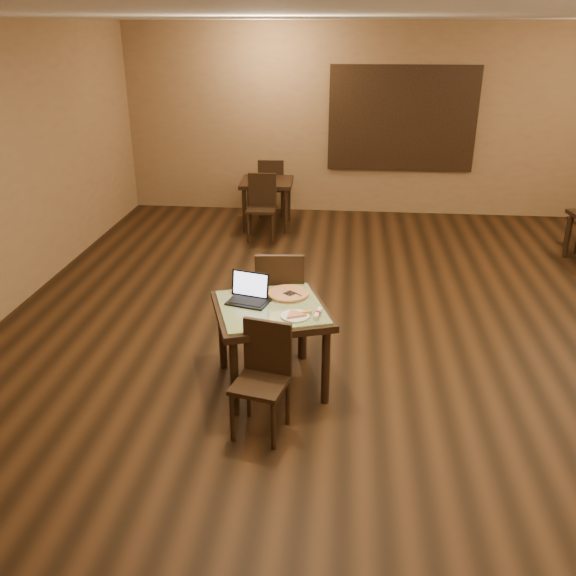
# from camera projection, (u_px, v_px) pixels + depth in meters

# --- Properties ---
(ground) EXTENTS (10.00, 10.00, 0.00)m
(ground) POSITION_uv_depth(u_px,v_px,m) (375.00, 358.00, 5.84)
(ground) COLOR black
(ground) RESTS_ON ground
(wall_back) EXTENTS (8.00, 0.02, 3.00)m
(wall_back) POSITION_uv_depth(u_px,v_px,m) (370.00, 121.00, 9.80)
(wall_back) COLOR olive
(wall_back) RESTS_ON ground
(ceiling) EXTENTS (8.00, 10.00, 0.02)m
(ceiling) POSITION_uv_depth(u_px,v_px,m) (398.00, 16.00, 4.64)
(ceiling) COLOR silver
(ceiling) RESTS_ON wall_back
(mural) EXTENTS (2.34, 0.05, 1.64)m
(mural) POSITION_uv_depth(u_px,v_px,m) (402.00, 119.00, 9.70)
(mural) COLOR #244D87
(mural) RESTS_ON wall_back
(tiled_table) EXTENTS (1.16, 1.16, 0.76)m
(tiled_table) POSITION_uv_depth(u_px,v_px,m) (271.00, 317.00, 5.17)
(tiled_table) COLOR black
(tiled_table) RESTS_ON ground
(chair_main_near) EXTENTS (0.46, 0.46, 0.89)m
(chair_main_near) POSITION_uv_depth(u_px,v_px,m) (264.00, 372.00, 4.66)
(chair_main_near) COLOR black
(chair_main_near) RESTS_ON ground
(chair_main_far) EXTENTS (0.49, 0.49, 1.04)m
(chair_main_far) POSITION_uv_depth(u_px,v_px,m) (280.00, 296.00, 5.75)
(chair_main_far) COLOR black
(chair_main_far) RESTS_ON ground
(laptop) EXTENTS (0.39, 0.35, 0.23)m
(laptop) POSITION_uv_depth(u_px,v_px,m) (249.00, 294.00, 5.22)
(laptop) COLOR black
(laptop) RESTS_ON tiled_table
(plate) EXTENTS (0.24, 0.24, 0.01)m
(plate) POSITION_uv_depth(u_px,v_px,m) (295.00, 316.00, 4.94)
(plate) COLOR white
(plate) RESTS_ON tiled_table
(pizza_slice) EXTENTS (0.26, 0.26, 0.02)m
(pizza_slice) POSITION_uv_depth(u_px,v_px,m) (295.00, 314.00, 4.93)
(pizza_slice) COLOR beige
(pizza_slice) RESTS_ON plate
(pizza_pan) EXTENTS (0.39, 0.39, 0.01)m
(pizza_pan) POSITION_uv_depth(u_px,v_px,m) (288.00, 295.00, 5.33)
(pizza_pan) COLOR silver
(pizza_pan) RESTS_ON tiled_table
(pizza_whole) EXTENTS (0.36, 0.36, 0.02)m
(pizza_whole) POSITION_uv_depth(u_px,v_px,m) (288.00, 293.00, 5.33)
(pizza_whole) COLOR beige
(pizza_whole) RESTS_ON pizza_pan
(spatula) EXTENTS (0.24, 0.22, 0.01)m
(spatula) POSITION_uv_depth(u_px,v_px,m) (290.00, 293.00, 5.30)
(spatula) COLOR silver
(spatula) RESTS_ON pizza_whole
(napkin_roll) EXTENTS (0.07, 0.19, 0.04)m
(napkin_roll) POSITION_uv_depth(u_px,v_px,m) (317.00, 313.00, 4.95)
(napkin_roll) COLOR white
(napkin_roll) RESTS_ON tiled_table
(other_table_b) EXTENTS (0.81, 0.81, 0.74)m
(other_table_b) POSITION_uv_depth(u_px,v_px,m) (267.00, 188.00, 9.39)
(other_table_b) COLOR black
(other_table_b) RESTS_ON ground
(other_table_b_chair_near) EXTENTS (0.43, 0.43, 0.95)m
(other_table_b_chair_near) POSITION_uv_depth(u_px,v_px,m) (262.00, 203.00, 8.91)
(other_table_b_chair_near) COLOR black
(other_table_b_chair_near) RESTS_ON ground
(other_table_b_chair_far) EXTENTS (0.43, 0.43, 0.95)m
(other_table_b_chair_far) POSITION_uv_depth(u_px,v_px,m) (271.00, 185.00, 9.92)
(other_table_b_chair_far) COLOR black
(other_table_b_chair_far) RESTS_ON ground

